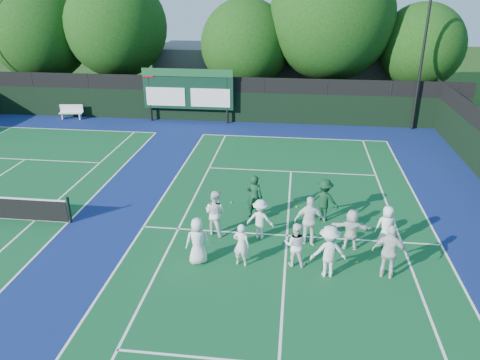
# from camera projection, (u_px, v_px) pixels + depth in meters

# --- Properties ---
(ground) EXTENTS (120.00, 120.00, 0.00)m
(ground) POSITION_uv_depth(u_px,v_px,m) (286.00, 250.00, 16.38)
(ground) COLOR #19380F
(ground) RESTS_ON ground
(court_apron) EXTENTS (34.00, 32.00, 0.01)m
(court_apron) POSITION_uv_depth(u_px,v_px,m) (131.00, 226.00, 17.97)
(court_apron) COLOR navy
(court_apron) RESTS_ON ground
(near_court) EXTENTS (11.05, 23.85, 0.01)m
(near_court) POSITION_uv_depth(u_px,v_px,m) (287.00, 236.00, 17.29)
(near_court) COLOR #104F26
(near_court) RESTS_ON ground
(back_fence) EXTENTS (34.00, 0.08, 3.00)m
(back_fence) POSITION_uv_depth(u_px,v_px,m) (204.00, 101.00, 31.15)
(back_fence) COLOR black
(back_fence) RESTS_ON ground
(scoreboard) EXTENTS (6.00, 0.21, 3.55)m
(scoreboard) POSITION_uv_depth(u_px,v_px,m) (188.00, 90.00, 30.56)
(scoreboard) COLOR black
(scoreboard) RESTS_ON ground
(clubhouse) EXTENTS (18.00, 6.00, 4.00)m
(clubhouse) POSITION_uv_depth(u_px,v_px,m) (272.00, 72.00, 37.76)
(clubhouse) COLOR #5D5D62
(clubhouse) RESTS_ON ground
(light_pole_right) EXTENTS (1.20, 0.30, 10.12)m
(light_pole_right) POSITION_uv_depth(u_px,v_px,m) (427.00, 26.00, 27.43)
(light_pole_right) COLOR black
(light_pole_right) RESTS_ON ground
(bench) EXTENTS (1.60, 0.63, 0.98)m
(bench) POSITION_uv_depth(u_px,v_px,m) (71.00, 111.00, 31.94)
(bench) COLOR white
(bench) RESTS_ON ground
(tree_a) EXTENTS (7.12, 7.12, 8.84)m
(tree_a) POSITION_uv_depth(u_px,v_px,m) (43.00, 35.00, 34.40)
(tree_a) COLOR black
(tree_a) RESTS_ON ground
(tree_b) EXTENTS (7.24, 7.24, 9.37)m
(tree_b) POSITION_uv_depth(u_px,v_px,m) (119.00, 29.00, 33.56)
(tree_b) COLOR black
(tree_b) RESTS_ON ground
(tree_c) EXTENTS (6.32, 6.32, 7.79)m
(tree_c) POSITION_uv_depth(u_px,v_px,m) (248.00, 47.00, 32.93)
(tree_c) COLOR black
(tree_c) RESTS_ON ground
(tree_d) EXTENTS (8.43, 8.43, 10.71)m
(tree_d) POSITION_uv_depth(u_px,v_px,m) (334.00, 21.00, 31.57)
(tree_d) COLOR black
(tree_d) RESTS_ON ground
(tree_e) EXTENTS (5.68, 5.68, 7.55)m
(tree_e) POSITION_uv_depth(u_px,v_px,m) (423.00, 48.00, 31.54)
(tree_e) COLOR black
(tree_e) RESTS_ON ground
(tennis_ball_2) EXTENTS (0.07, 0.07, 0.07)m
(tennis_ball_2) POSITION_uv_depth(u_px,v_px,m) (357.00, 262.00, 15.60)
(tennis_ball_2) COLOR yellow
(tennis_ball_2) RESTS_ON ground
(tennis_ball_3) EXTENTS (0.07, 0.07, 0.07)m
(tennis_ball_3) POSITION_uv_depth(u_px,v_px,m) (231.00, 203.00, 19.83)
(tennis_ball_3) COLOR yellow
(tennis_ball_3) RESTS_ON ground
(tennis_ball_4) EXTENTS (0.07, 0.07, 0.07)m
(tennis_ball_4) POSITION_uv_depth(u_px,v_px,m) (297.00, 207.00, 19.46)
(tennis_ball_4) COLOR yellow
(tennis_ball_4) RESTS_ON ground
(tennis_ball_5) EXTENTS (0.07, 0.07, 0.07)m
(tennis_ball_5) POSITION_uv_depth(u_px,v_px,m) (313.00, 245.00, 16.63)
(tennis_ball_5) COLOR yellow
(tennis_ball_5) RESTS_ON ground
(player_front_0) EXTENTS (0.92, 0.75, 1.64)m
(player_front_0) POSITION_uv_depth(u_px,v_px,m) (198.00, 241.00, 15.34)
(player_front_0) COLOR white
(player_front_0) RESTS_ON ground
(player_front_1) EXTENTS (0.62, 0.48, 1.52)m
(player_front_1) POSITION_uv_depth(u_px,v_px,m) (241.00, 245.00, 15.24)
(player_front_1) COLOR white
(player_front_1) RESTS_ON ground
(player_front_2) EXTENTS (0.80, 0.65, 1.53)m
(player_front_2) POSITION_uv_depth(u_px,v_px,m) (295.00, 244.00, 15.23)
(player_front_2) COLOR white
(player_front_2) RESTS_ON ground
(player_front_3) EXTENTS (1.23, 0.83, 1.76)m
(player_front_3) POSITION_uv_depth(u_px,v_px,m) (329.00, 251.00, 14.63)
(player_front_3) COLOR white
(player_front_3) RESTS_ON ground
(player_front_4) EXTENTS (1.15, 0.72, 1.83)m
(player_front_4) POSITION_uv_depth(u_px,v_px,m) (390.00, 252.00, 14.54)
(player_front_4) COLOR silver
(player_front_4) RESTS_ON ground
(player_back_0) EXTENTS (1.04, 0.95, 1.73)m
(player_back_0) POSITION_uv_depth(u_px,v_px,m) (215.00, 213.00, 17.12)
(player_back_0) COLOR white
(player_back_0) RESTS_ON ground
(player_back_1) EXTENTS (1.05, 0.68, 1.53)m
(player_back_1) POSITION_uv_depth(u_px,v_px,m) (260.00, 219.00, 16.87)
(player_back_1) COLOR white
(player_back_1) RESTS_ON ground
(player_back_2) EXTENTS (1.09, 0.49, 1.83)m
(player_back_2) POSITION_uv_depth(u_px,v_px,m) (310.00, 221.00, 16.45)
(player_back_2) COLOR white
(player_back_2) RESTS_ON ground
(player_back_3) EXTENTS (1.43, 0.59, 1.50)m
(player_back_3) POSITION_uv_depth(u_px,v_px,m) (351.00, 229.00, 16.21)
(player_back_3) COLOR white
(player_back_3) RESTS_ON ground
(player_back_4) EXTENTS (0.79, 0.55, 1.53)m
(player_back_4) POSITION_uv_depth(u_px,v_px,m) (387.00, 226.00, 16.38)
(player_back_4) COLOR white
(player_back_4) RESTS_ON ground
(coach_left) EXTENTS (0.75, 0.59, 1.80)m
(coach_left) POSITION_uv_depth(u_px,v_px,m) (254.00, 197.00, 18.31)
(coach_left) COLOR #0F391F
(coach_left) RESTS_ON ground
(coach_right) EXTENTS (1.24, 0.91, 1.73)m
(coach_right) POSITION_uv_depth(u_px,v_px,m) (324.00, 200.00, 18.12)
(coach_right) COLOR #0E331C
(coach_right) RESTS_ON ground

